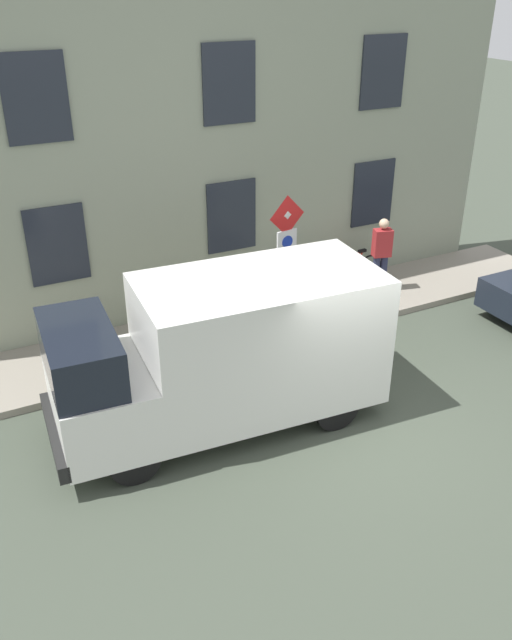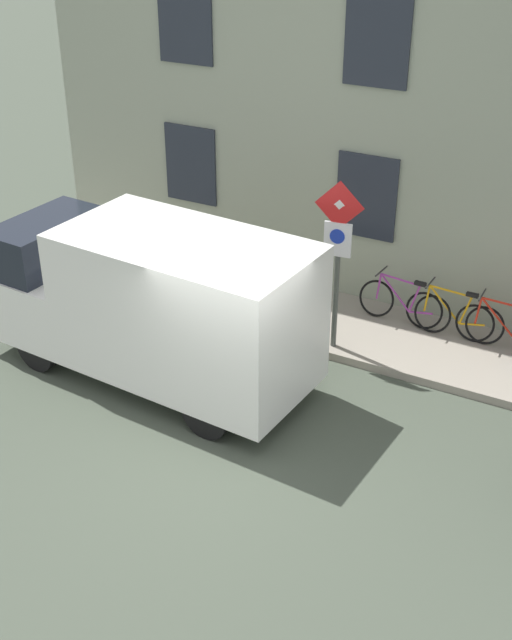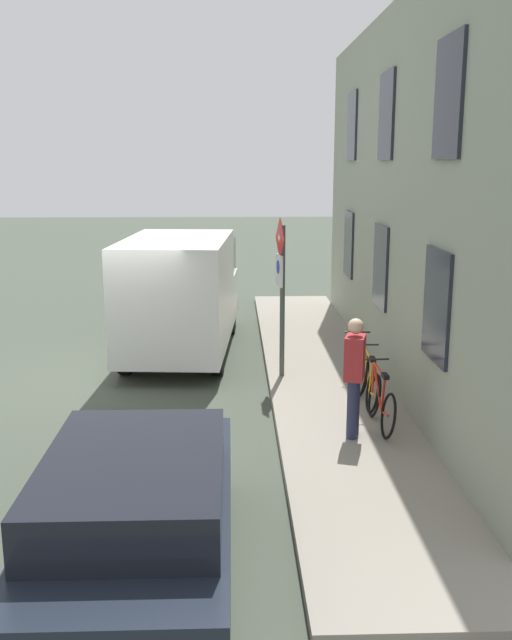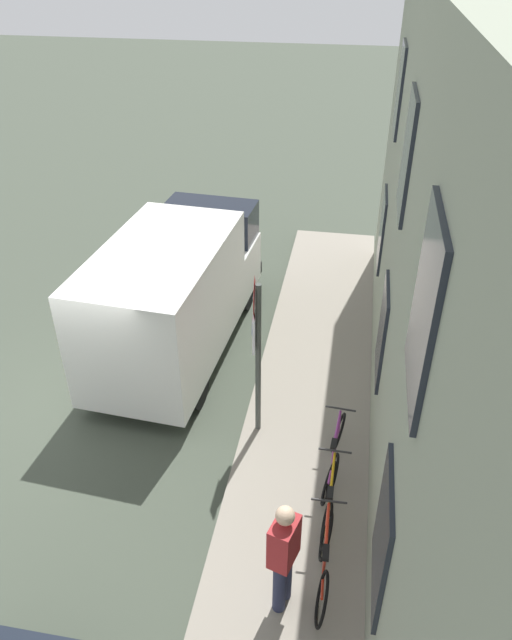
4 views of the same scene
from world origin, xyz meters
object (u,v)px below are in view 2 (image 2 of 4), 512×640
object	(u,v)px
delivery_van	(155,302)
bicycle_red	(507,328)
sign_post_stacked	(338,244)
bicycle_orange	(454,316)
bicycle_purple	(404,304)

from	to	relation	value
delivery_van	bicycle_red	xyz separation A→B (m)	(3.24, -4.68, -0.82)
sign_post_stacked	bicycle_orange	xyz separation A→B (m)	(1.32, -1.63, -1.50)
bicycle_orange	bicycle_purple	distance (m)	0.89
bicycle_red	sign_post_stacked	bearing A→B (deg)	26.36
sign_post_stacked	delivery_van	size ratio (longest dim) A/B	0.51
bicycle_red	bicycle_orange	distance (m)	0.89
sign_post_stacked	delivery_van	world-z (taller)	sign_post_stacked
bicycle_purple	bicycle_orange	bearing A→B (deg)	-175.77
bicycle_orange	bicycle_purple	size ratio (longest dim) A/B	1.00
sign_post_stacked	bicycle_red	world-z (taller)	sign_post_stacked
delivery_van	bicycle_orange	bearing A→B (deg)	-135.55
delivery_van	bicycle_orange	xyz separation A→B (m)	(3.24, -3.80, -0.82)
bicycle_red	bicycle_purple	size ratio (longest dim) A/B	1.00
sign_post_stacked	bicycle_purple	xyz separation A→B (m)	(1.32, -0.75, -1.50)
sign_post_stacked	bicycle_red	size ratio (longest dim) A/B	1.62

